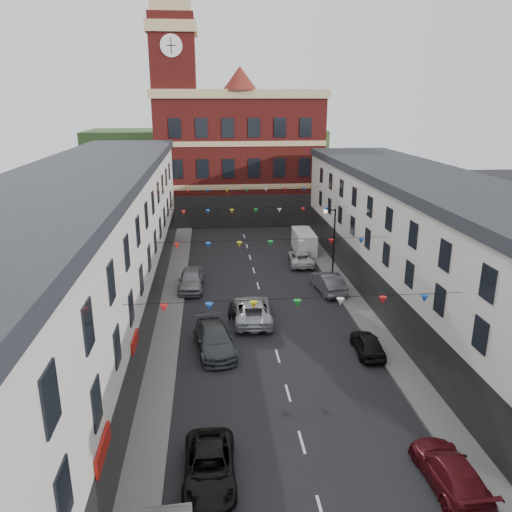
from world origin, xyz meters
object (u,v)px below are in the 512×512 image
object	(u,v)px
car_left_d	(214,339)
car_right_c	(450,471)
car_left_e	(191,280)
car_right_f	(301,258)
car_right_d	(368,344)
white_van	(304,242)
pedestrian	(232,312)
car_right_e	(328,282)
car_left_c	(210,467)
moving_car	(253,310)
street_lamp	(331,233)

from	to	relation	value
car_left_d	car_right_c	bearing A→B (deg)	-61.06
car_left_e	car_right_f	size ratio (longest dim) A/B	1.03
car_right_d	car_right_c	bearing A→B (deg)	91.79
car_right_c	white_van	world-z (taller)	white_van
pedestrian	car_left_e	bearing A→B (deg)	118.58
car_right_c	car_right_e	size ratio (longest dim) A/B	0.97
car_left_c	moving_car	size ratio (longest dim) A/B	0.82
moving_car	pedestrian	distance (m)	1.51
car_right_c	car_left_d	bearing A→B (deg)	-54.50
car_left_e	car_right_e	size ratio (longest dim) A/B	1.02
car_left_e	car_right_c	size ratio (longest dim) A/B	1.05
car_right_f	moving_car	size ratio (longest dim) A/B	0.84
car_left_c	car_right_c	world-z (taller)	car_right_c
car_left_c	car_left_e	xyz separation A→B (m)	(-1.34, 21.74, 0.19)
car_left_c	car_right_d	size ratio (longest dim) A/B	1.22
moving_car	pedestrian	xyz separation A→B (m)	(-1.48, -0.31, 0.02)
car_right_d	car_right_e	distance (m)	10.39
car_right_c	car_right_f	bearing A→B (deg)	-89.77
car_left_c	car_right_d	distance (m)	13.75
car_left_e	moving_car	xyz separation A→B (m)	(4.46, -6.50, -0.05)
car_right_e	street_lamp	bearing A→B (deg)	-112.23
car_left_d	pedestrian	distance (m)	4.12
car_left_e	car_left_d	bearing A→B (deg)	-78.62
car_right_d	white_van	world-z (taller)	white_van
car_left_d	car_right_f	size ratio (longest dim) A/B	1.12
car_right_c	car_right_e	distance (m)	21.38
white_van	moving_car	bearing A→B (deg)	-111.64
car_right_e	moving_car	world-z (taller)	car_right_e
street_lamp	white_van	size ratio (longest dim) A/B	1.24
car_right_f	moving_car	distance (m)	13.26
car_right_f	moving_car	world-z (taller)	moving_car
car_left_e	car_right_c	xyz separation A→B (m)	(10.90, -22.95, -0.16)
moving_car	car_left_e	bearing A→B (deg)	-53.12
moving_car	pedestrian	world-z (taller)	pedestrian
car_left_c	car_right_f	bearing A→B (deg)	72.64
car_right_c	pedestrian	xyz separation A→B (m)	(-7.92, 16.13, 0.13)
car_right_d	moving_car	world-z (taller)	moving_car
car_left_c	moving_car	distance (m)	15.55
car_right_c	car_right_f	world-z (taller)	car_right_c
car_left_d	car_right_f	world-z (taller)	car_left_d
car_right_d	car_right_e	bearing A→B (deg)	-87.67
car_right_e	moving_car	size ratio (longest dim) A/B	0.85
car_right_c	car_right_d	xyz separation A→B (m)	(0.10, 11.00, -0.03)
street_lamp	car_left_d	bearing A→B (deg)	-128.59
car_right_e	car_right_f	world-z (taller)	car_right_e
street_lamp	moving_car	size ratio (longest dim) A/B	1.08
car_left_d	car_right_e	bearing A→B (deg)	36.68
car_left_e	car_right_f	xyz separation A→B (m)	(10.07, 5.51, -0.17)
car_right_f	white_van	xyz separation A→B (m)	(1.03, 3.93, 0.42)
car_left_e	car_right_d	distance (m)	16.25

